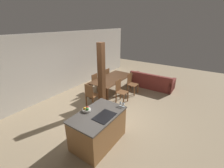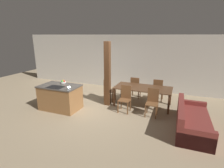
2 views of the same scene
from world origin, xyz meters
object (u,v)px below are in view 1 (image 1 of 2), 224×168
object	(u,v)px
fruit_bowl	(87,109)
timber_post	(102,78)
dining_chair_far_right	(105,77)
dining_chair_head_end	(91,95)
dining_chair_near_left	(121,91)
dining_chair_far_left	(93,83)
wine_glass_middle	(121,102)
couch	(152,82)
dining_chair_near_right	(131,83)
kitchen_island	(98,128)
dining_table	(112,80)
wine_glass_near	(124,103)

from	to	relation	value
fruit_bowl	timber_post	world-z (taller)	timber_post
dining_chair_far_right	dining_chair_head_end	world-z (taller)	same
dining_chair_near_left	dining_chair_head_end	bearing A→B (deg)	142.59
dining_chair_far_left	dining_chair_near_left	bearing A→B (deg)	90.00
wine_glass_middle	couch	world-z (taller)	wine_glass_middle
dining_chair_near_right	couch	distance (m)	1.36
wine_glass_middle	dining_chair_far_right	world-z (taller)	wine_glass_middle
timber_post	kitchen_island	bearing A→B (deg)	-145.76
dining_table	dining_chair_near_left	xyz separation A→B (m)	(-0.48, -0.74, -0.17)
dining_chair_head_end	couch	size ratio (longest dim) A/B	0.45
dining_chair_near_left	dining_chair_far_left	distance (m)	1.48
timber_post	fruit_bowl	bearing A→B (deg)	-155.99
kitchen_island	wine_glass_near	world-z (taller)	wine_glass_near
fruit_bowl	timber_post	size ratio (longest dim) A/B	0.09
kitchen_island	dining_table	distance (m)	3.13
kitchen_island	dining_chair_far_right	world-z (taller)	dining_chair_far_right
dining_chair_near_left	dining_chair_far_right	distance (m)	1.77
wine_glass_middle	couch	xyz separation A→B (m)	(3.84, 0.44, -0.77)
fruit_bowl	dining_chair_far_right	world-z (taller)	fruit_bowl
dining_chair_far_left	dining_chair_far_right	size ratio (longest dim) A/B	1.00
dining_chair_head_end	kitchen_island	bearing A→B (deg)	137.04
wine_glass_near	kitchen_island	bearing A→B (deg)	149.62
wine_glass_middle	timber_post	distance (m)	1.55
wine_glass_middle	timber_post	bearing A→B (deg)	57.37
dining_chair_far_right	couch	distance (m)	2.37
dining_chair_near_right	couch	size ratio (longest dim) A/B	0.45
dining_chair_near_right	timber_post	distance (m)	1.96
wine_glass_near	dining_chair_head_end	bearing A→B (deg)	69.39
wine_glass_near	couch	bearing A→B (deg)	7.91
wine_glass_middle	dining_chair_head_end	xyz separation A→B (m)	(0.68, 1.72, -0.54)
fruit_bowl	dining_chair_far_right	bearing A→B (deg)	29.04
dining_chair_near_left	dining_chair_near_right	xyz separation A→B (m)	(0.97, 0.00, 0.00)
kitchen_island	dining_chair_near_left	world-z (taller)	dining_chair_near_left
couch	timber_post	size ratio (longest dim) A/B	0.85
kitchen_island	dining_table	xyz separation A→B (m)	(2.78, 1.43, 0.21)
wine_glass_middle	dining_table	size ratio (longest dim) A/B	0.07
fruit_bowl	wine_glass_middle	distance (m)	0.94
fruit_bowl	dining_chair_near_left	world-z (taller)	fruit_bowl
dining_table	dining_chair_head_end	bearing A→B (deg)	180.00
fruit_bowl	dining_chair_near_right	size ratio (longest dim) A/B	0.24
dining_table	timber_post	bearing A→B (deg)	-162.09
dining_chair_far_right	kitchen_island	bearing A→B (deg)	33.58
dining_chair_head_end	couch	bearing A→B (deg)	-111.94
kitchen_island	couch	size ratio (longest dim) A/B	0.69
wine_glass_near	dining_chair_head_end	xyz separation A→B (m)	(0.68, 1.81, -0.54)
fruit_bowl	dining_chair_head_end	bearing A→B (deg)	38.46
fruit_bowl	timber_post	xyz separation A→B (m)	(1.55, 0.69, 0.27)
dining_chair_far_right	timber_post	world-z (taller)	timber_post
kitchen_island	timber_post	distance (m)	1.95
kitchen_island	fruit_bowl	bearing A→B (deg)	102.24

